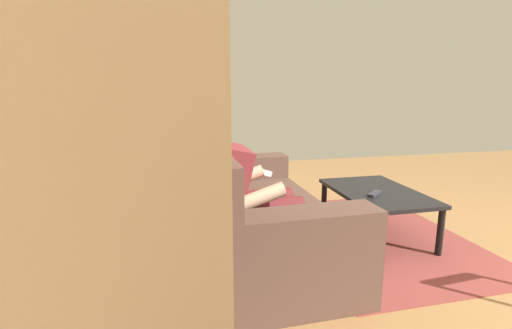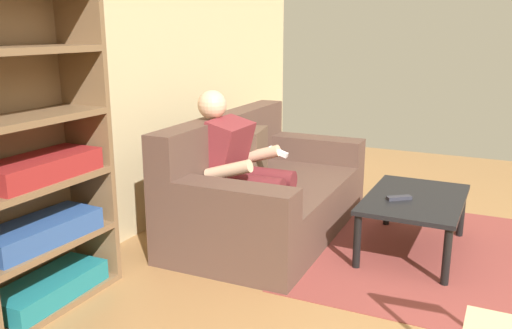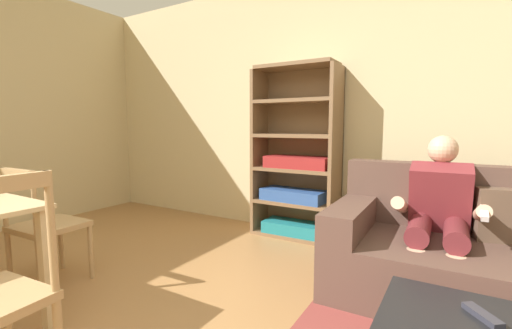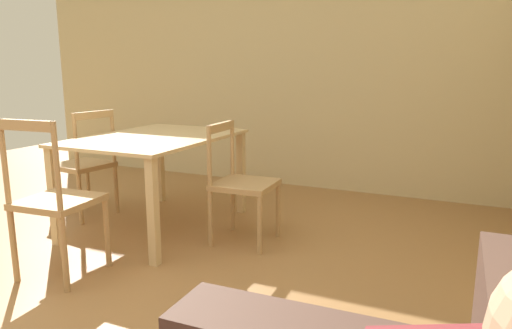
# 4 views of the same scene
# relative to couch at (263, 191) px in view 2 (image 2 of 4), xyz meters

# --- Properties ---
(wall_back) EXTENTS (6.79, 0.12, 2.74)m
(wall_back) POSITION_rel_couch_xyz_m (-1.13, 0.87, 1.06)
(wall_back) COLOR #D1BC8C
(wall_back) RESTS_ON ground_plane
(couch) EXTENTS (1.87, 1.03, 0.88)m
(couch) POSITION_rel_couch_xyz_m (0.00, 0.00, 0.00)
(couch) COLOR brown
(couch) RESTS_ON ground_plane
(person_lounging) EXTENTS (0.60, 0.90, 1.10)m
(person_lounging) POSITION_rel_couch_xyz_m (-0.24, 0.06, 0.25)
(person_lounging) COLOR maroon
(person_lounging) RESTS_ON ground_plane
(coffee_table) EXTENTS (0.96, 0.63, 0.40)m
(coffee_table) POSITION_rel_couch_xyz_m (0.08, -1.13, 0.04)
(coffee_table) COLOR black
(coffee_table) RESTS_ON ground_plane
(tv_remote) EXTENTS (0.15, 0.16, 0.02)m
(tv_remote) POSITION_rel_couch_xyz_m (-0.03, -1.04, 0.10)
(tv_remote) COLOR #2D2D38
(tv_remote) RESTS_ON coffee_table
(bookshelf) EXTENTS (0.89, 0.36, 1.79)m
(bookshelf) POSITION_rel_couch_xyz_m (-1.60, 0.63, 0.43)
(bookshelf) COLOR brown
(bookshelf) RESTS_ON ground_plane
(area_rug) EXTENTS (2.02, 1.43, 0.01)m
(area_rug) POSITION_rel_couch_xyz_m (0.08, -1.13, -0.31)
(area_rug) COLOR brown
(area_rug) RESTS_ON ground_plane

